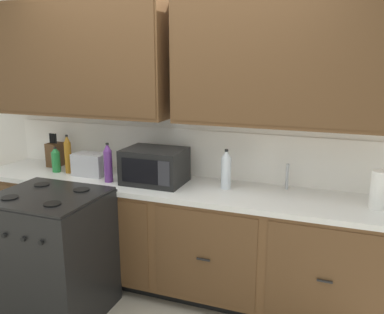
{
  "coord_description": "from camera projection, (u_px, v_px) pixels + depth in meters",
  "views": [
    {
      "loc": [
        1.28,
        -2.53,
        1.87
      ],
      "look_at": [
        0.22,
        0.27,
        1.15
      ],
      "focal_mm": 37.89,
      "sensor_mm": 36.0,
      "label": 1
    }
  ],
  "objects": [
    {
      "name": "knife_block",
      "position": [
        55.0,
        154.0,
        3.77
      ],
      "size": [
        0.11,
        0.14,
        0.31
      ],
      "color": "#52361E",
      "rests_on": "counter_run"
    },
    {
      "name": "wall_unit",
      "position": [
        176.0,
        89.0,
        3.24
      ],
      "size": [
        4.54,
        0.4,
        2.43
      ],
      "color": "white",
      "rests_on": "ground_plane"
    },
    {
      "name": "paper_towel_roll",
      "position": [
        379.0,
        190.0,
        2.69
      ],
      "size": [
        0.12,
        0.12,
        0.26
      ],
      "primitive_type": "cylinder",
      "color": "white",
      "rests_on": "counter_run"
    },
    {
      "name": "bottle_green",
      "position": [
        56.0,
        160.0,
        3.58
      ],
      "size": [
        0.07,
        0.07,
        0.23
      ],
      "color": "#237A38",
      "rests_on": "counter_run"
    },
    {
      "name": "sink_faucet",
      "position": [
        287.0,
        177.0,
        3.1
      ],
      "size": [
        0.02,
        0.02,
        0.2
      ],
      "primitive_type": "cylinder",
      "color": "#B2B5BA",
      "rests_on": "counter_run"
    },
    {
      "name": "bottle_clear",
      "position": [
        226.0,
        170.0,
        3.1
      ],
      "size": [
        0.08,
        0.08,
        0.31
      ],
      "color": "silver",
      "rests_on": "counter_run"
    },
    {
      "name": "bottle_amber",
      "position": [
        68.0,
        155.0,
        3.53
      ],
      "size": [
        0.06,
        0.06,
        0.34
      ],
      "color": "#9E6619",
      "rests_on": "counter_run"
    },
    {
      "name": "stove_range",
      "position": [
        52.0,
        254.0,
        3.0
      ],
      "size": [
        0.76,
        0.68,
        0.95
      ],
      "color": "black",
      "rests_on": "ground_plane"
    },
    {
      "name": "microwave",
      "position": [
        155.0,
        166.0,
        3.25
      ],
      "size": [
        0.48,
        0.37,
        0.28
      ],
      "color": "black",
      "rests_on": "counter_run"
    },
    {
      "name": "ground_plane",
      "position": [
        153.0,
        305.0,
        3.18
      ],
      "size": [
        8.34,
        8.34,
        0.0
      ],
      "primitive_type": "plane",
      "color": "#B2A893"
    },
    {
      "name": "toaster",
      "position": [
        90.0,
        164.0,
        3.48
      ],
      "size": [
        0.28,
        0.18,
        0.19
      ],
      "color": "#B7B7BC",
      "rests_on": "counter_run"
    },
    {
      "name": "bottle_violet",
      "position": [
        108.0,
        163.0,
        3.27
      ],
      "size": [
        0.07,
        0.07,
        0.32
      ],
      "color": "#663384",
      "rests_on": "counter_run"
    },
    {
      "name": "counter_run",
      "position": [
        168.0,
        235.0,
        3.34
      ],
      "size": [
        3.37,
        0.64,
        0.9
      ],
      "color": "black",
      "rests_on": "ground_plane"
    }
  ]
}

